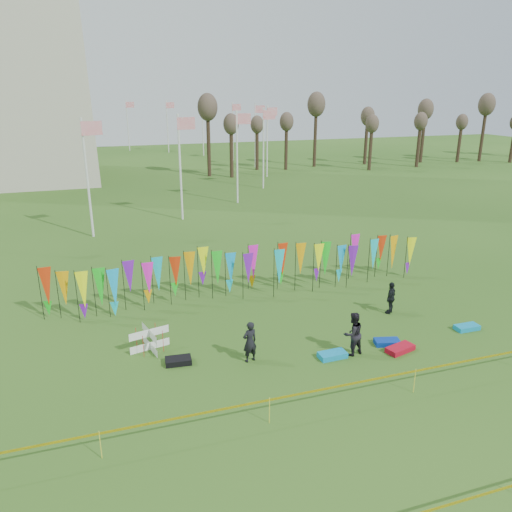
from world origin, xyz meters
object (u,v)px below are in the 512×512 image
object	(u,v)px
box_kite	(150,340)
person_left	(250,342)
person_right	(391,298)
kite_bag_blue	(387,342)
kite_bag_red	(400,349)
kite_bag_teal	(467,327)
kite_bag_black	(178,361)
kite_bag_turquoise	(332,355)
person_mid	(353,334)

from	to	relation	value
box_kite	person_left	distance (m)	4.02
person_right	kite_bag_blue	size ratio (longest dim) A/B	1.52
kite_bag_red	kite_bag_teal	size ratio (longest dim) A/B	1.13
person_right	kite_bag_black	world-z (taller)	person_right
kite_bag_teal	kite_bag_turquoise	bearing A→B (deg)	-177.23
kite_bag_red	kite_bag_black	bearing A→B (deg)	167.80
person_left	kite_bag_teal	size ratio (longest dim) A/B	1.56
kite_bag_turquoise	kite_bag_red	world-z (taller)	same
box_kite	kite_bag_teal	bearing A→B (deg)	-10.69
box_kite	kite_bag_blue	size ratio (longest dim) A/B	0.92
kite_bag_black	person_mid	bearing A→B (deg)	-12.21
person_right	person_left	bearing A→B (deg)	-22.11
person_right	kite_bag_blue	distance (m)	3.16
kite_bag_black	kite_bag_teal	bearing A→B (deg)	-5.19
person_left	kite_bag_turquoise	xyz separation A→B (m)	(3.07, -0.75, -0.70)
kite_bag_turquoise	kite_bag_black	distance (m)	5.83
person_left	box_kite	bearing A→B (deg)	-44.73
person_left	kite_bag_teal	bearing A→B (deg)	162.93
kite_bag_red	person_mid	bearing A→B (deg)	167.83
kite_bag_blue	kite_bag_black	bearing A→B (deg)	171.81
box_kite	person_left	world-z (taller)	person_left
person_left	kite_bag_turquoise	bearing A→B (deg)	151.77
kite_bag_teal	kite_bag_red	bearing A→B (deg)	-169.32
person_left	kite_bag_red	xyz separation A→B (m)	(5.80, -1.15, -0.70)
box_kite	kite_bag_turquoise	xyz separation A→B (m)	(6.53, -2.77, -0.35)
kite_bag_black	person_right	bearing A→B (deg)	7.82
person_left	kite_bag_blue	world-z (taller)	person_left
person_left	person_right	bearing A→B (deg)	-179.01
person_mid	person_right	world-z (taller)	person_mid
person_mid	kite_bag_black	distance (m)	6.68
kite_bag_turquoise	kite_bag_black	bearing A→B (deg)	165.93
kite_bag_turquoise	kite_bag_red	xyz separation A→B (m)	(2.73, -0.40, 0.00)
person_mid	person_right	distance (m)	4.44
person_left	kite_bag_turquoise	world-z (taller)	person_left
person_mid	kite_bag_black	xyz separation A→B (m)	(-6.49, 1.40, -0.76)
box_kite	person_left	size ratio (longest dim) A/B	0.56
person_left	person_mid	bearing A→B (deg)	154.82
kite_bag_turquoise	kite_bag_red	size ratio (longest dim) A/B	0.91
person_left	person_mid	size ratio (longest dim) A/B	0.93
box_kite	person_mid	bearing A→B (deg)	-20.55
person_right	kite_bag_blue	world-z (taller)	person_right
person_mid	kite_bag_turquoise	xyz separation A→B (m)	(-0.83, -0.01, -0.76)
kite_bag_blue	kite_bag_teal	size ratio (longest dim) A/B	0.95
person_left	kite_bag_teal	world-z (taller)	person_left
person_mid	person_right	size ratio (longest dim) A/B	1.15
box_kite	kite_bag_turquoise	size ratio (longest dim) A/B	0.85
person_left	kite_bag_black	distance (m)	2.76
kite_bag_turquoise	kite_bag_blue	size ratio (longest dim) A/B	1.08
kite_bag_blue	person_left	bearing A→B (deg)	174.76
person_mid	kite_bag_teal	xyz separation A→B (m)	(5.67, 0.30, -0.77)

